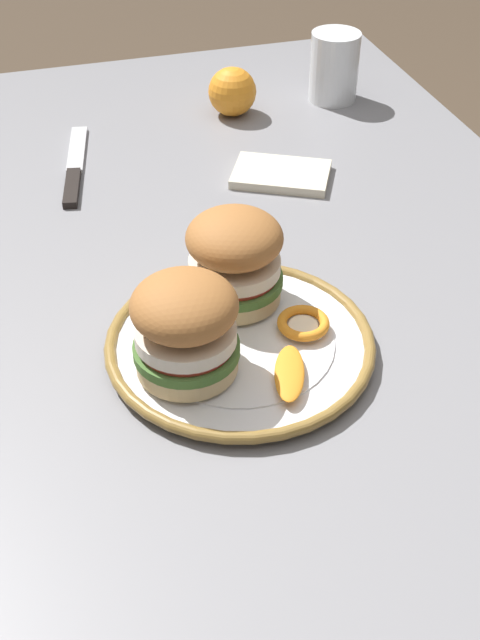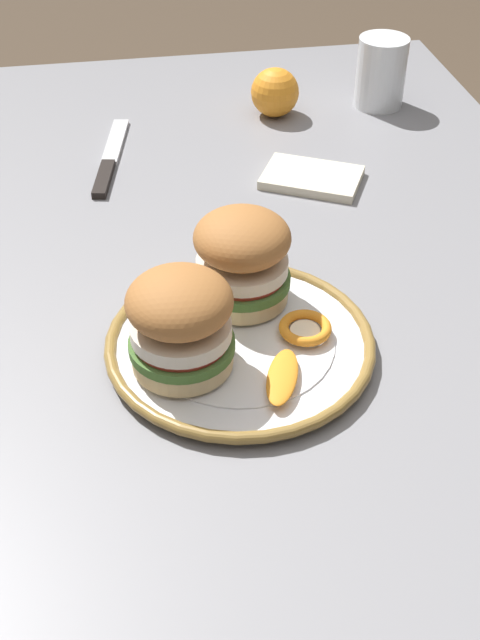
{
  "view_description": "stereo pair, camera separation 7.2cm",
  "coord_description": "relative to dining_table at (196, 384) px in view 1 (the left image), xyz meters",
  "views": [
    {
      "loc": [
        -0.63,
        0.14,
        1.26
      ],
      "look_at": [
        -0.05,
        -0.04,
        0.76
      ],
      "focal_mm": 45.72,
      "sensor_mm": 36.0,
      "label": 1
    },
    {
      "loc": [
        -0.65,
        0.07,
        1.26
      ],
      "look_at": [
        -0.05,
        -0.04,
        0.76
      ],
      "focal_mm": 45.72,
      "sensor_mm": 36.0,
      "label": 2
    }
  ],
  "objects": [
    {
      "name": "drinking_glass",
      "position": [
        0.48,
        -0.34,
        0.13
      ],
      "size": [
        0.08,
        0.08,
        0.1
      ],
      "color": "white",
      "rests_on": "dining_table"
    },
    {
      "name": "whole_orange",
      "position": [
        0.48,
        -0.18,
        0.12
      ],
      "size": [
        0.07,
        0.07,
        0.07
      ],
      "primitive_type": "sphere",
      "color": "orange",
      "rests_on": "dining_table"
    },
    {
      "name": "orange_peel_curled",
      "position": [
        -0.05,
        -0.1,
        0.1
      ],
      "size": [
        0.07,
        0.07,
        0.01
      ],
      "color": "orange",
      "rests_on": "dinner_plate"
    },
    {
      "name": "dinner_plate",
      "position": [
        -0.05,
        -0.04,
        0.09
      ],
      "size": [
        0.27,
        0.27,
        0.02
      ],
      "color": "white",
      "rests_on": "dining_table"
    },
    {
      "name": "sandwich_half_left",
      "position": [
        -0.07,
        0.02,
        0.15
      ],
      "size": [
        0.14,
        0.14,
        0.1
      ],
      "color": "beige",
      "rests_on": "dinner_plate"
    },
    {
      "name": "dining_table",
      "position": [
        0.0,
        0.0,
        0.0
      ],
      "size": [
        1.47,
        1.0,
        0.72
      ],
      "color": "gray",
      "rests_on": "ground"
    },
    {
      "name": "table_knife",
      "position": [
        0.36,
        0.07,
        0.08
      ],
      "size": [
        0.22,
        0.06,
        0.01
      ],
      "color": "silver",
      "rests_on": "dining_table"
    },
    {
      "name": "orange_peel_strip_long",
      "position": [
        -0.11,
        -0.06,
        0.1
      ],
      "size": [
        0.08,
        0.05,
        0.01
      ],
      "color": "orange",
      "rests_on": "dinner_plate"
    },
    {
      "name": "folded_napkin",
      "position": [
        0.27,
        -0.19,
        0.09
      ],
      "size": [
        0.13,
        0.15,
        0.01
      ],
      "primitive_type": "cube",
      "rotation": [
        0.0,
        0.0,
        1.09
      ],
      "color": "beige",
      "rests_on": "dining_table"
    },
    {
      "name": "sandwich_half_right",
      "position": [
        0.02,
        -0.05,
        0.15
      ],
      "size": [
        0.14,
        0.14,
        0.1
      ],
      "color": "beige",
      "rests_on": "dinner_plate"
    }
  ]
}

